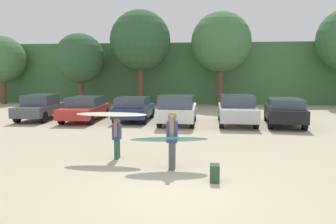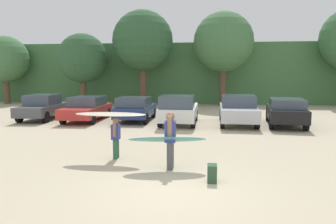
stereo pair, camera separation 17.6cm
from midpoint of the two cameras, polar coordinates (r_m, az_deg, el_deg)
ground_plane at (r=8.14m, az=1.29°, el=-13.24°), size 120.00×120.00×0.00m
hillside_ridge at (r=36.03m, az=5.64°, el=6.54°), size 108.00×12.00×5.44m
tree_center at (r=33.65m, az=-25.78°, el=8.03°), size 4.14×4.14×6.06m
tree_far_left at (r=29.57m, az=-14.15°, el=8.79°), size 4.16×4.16×6.08m
tree_ridge_back at (r=28.82m, az=-4.14°, el=11.92°), size 5.07×5.07×8.00m
tree_center_right at (r=28.65m, az=9.59°, el=11.59°), size 4.96×4.96×7.80m
parked_car_dark_gray at (r=21.34m, az=-20.22°, el=0.85°), size 1.89×4.31×1.49m
parked_car_red at (r=20.13m, az=-13.35°, el=0.66°), size 1.94×4.61×1.39m
parked_car_navy at (r=19.42m, az=-5.32°, el=0.62°), size 1.85×3.95×1.41m
parked_car_white at (r=18.02m, az=2.10°, el=0.40°), size 1.92×4.22×1.62m
parked_car_silver at (r=18.51m, az=12.06°, el=0.44°), size 2.00×4.59×1.58m
parked_car_black at (r=18.75m, az=19.64°, el=0.20°), size 2.30×4.75×1.45m
person_adult at (r=9.70m, az=0.93°, el=-4.24°), size 0.32×0.71×1.65m
person_child at (r=11.01m, az=-8.39°, el=-4.00°), size 0.25×0.50×1.32m
surfboard_teal at (r=9.64m, az=0.39°, el=-4.67°), size 2.31×0.93×0.31m
surfboard_cream at (r=10.85m, az=-9.32°, el=-0.37°), size 2.33×0.69×0.12m
backpack_dropped at (r=8.77m, az=8.08°, el=-10.27°), size 0.24×0.34×0.45m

